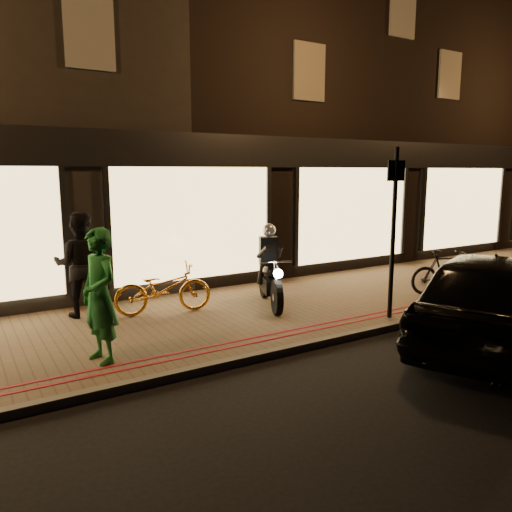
# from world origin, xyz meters

# --- Properties ---
(ground) EXTENTS (90.00, 90.00, 0.00)m
(ground) POSITION_xyz_m (0.00, 0.00, 0.00)
(ground) COLOR black
(ground) RESTS_ON ground
(sidewalk) EXTENTS (50.00, 4.00, 0.12)m
(sidewalk) POSITION_xyz_m (0.00, 2.00, 0.06)
(sidewalk) COLOR brown
(sidewalk) RESTS_ON ground
(kerb_stone) EXTENTS (50.00, 0.14, 0.12)m
(kerb_stone) POSITION_xyz_m (0.00, 0.05, 0.06)
(kerb_stone) COLOR #59544C
(kerb_stone) RESTS_ON ground
(red_kerb_lines) EXTENTS (50.00, 0.26, 0.01)m
(red_kerb_lines) POSITION_xyz_m (0.00, 0.55, 0.12)
(red_kerb_lines) COLOR maroon
(red_kerb_lines) RESTS_ON sidewalk
(building_row) EXTENTS (48.00, 10.11, 8.50)m
(building_row) POSITION_xyz_m (-0.00, 8.99, 4.25)
(building_row) COLOR black
(building_row) RESTS_ON ground
(motorcycle) EXTENTS (0.91, 1.84, 1.59)m
(motorcycle) POSITION_xyz_m (0.77, 2.18, 0.73)
(motorcycle) COLOR black
(motorcycle) RESTS_ON sidewalk
(sign_post) EXTENTS (0.35, 0.09, 3.00)m
(sign_post) POSITION_xyz_m (2.15, 0.34, 1.80)
(sign_post) COLOR black
(sign_post) RESTS_ON sidewalk
(bicycle_gold) EXTENTS (1.85, 0.93, 0.93)m
(bicycle_gold) POSITION_xyz_m (-1.22, 2.70, 0.58)
(bicycle_gold) COLOR orange
(bicycle_gold) RESTS_ON sidewalk
(bicycle_dark) EXTENTS (1.64, 0.99, 0.95)m
(bicycle_dark) POSITION_xyz_m (4.44, 0.95, 0.60)
(bicycle_dark) COLOR black
(bicycle_dark) RESTS_ON sidewalk
(person_green) EXTENTS (0.61, 0.77, 1.85)m
(person_green) POSITION_xyz_m (-2.81, 0.91, 1.05)
(person_green) COLOR #1D6E2F
(person_green) RESTS_ON sidewalk
(person_dark) EXTENTS (1.11, 1.00, 1.89)m
(person_dark) POSITION_xyz_m (-2.53, 3.32, 1.06)
(person_dark) COLOR black
(person_dark) RESTS_ON sidewalk
(parked_car) EXTENTS (4.85, 3.54, 1.54)m
(parked_car) POSITION_xyz_m (2.66, -1.25, 0.77)
(parked_car) COLOR black
(parked_car) RESTS_ON ground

